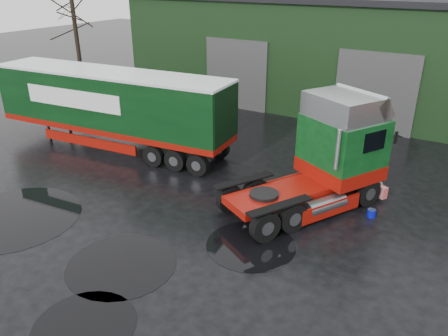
# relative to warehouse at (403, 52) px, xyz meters

# --- Properties ---
(ground) EXTENTS (100.00, 100.00, 0.00)m
(ground) POSITION_rel_warehouse_xyz_m (-2.00, -20.00, -3.16)
(ground) COLOR black
(warehouse) EXTENTS (32.40, 12.40, 6.30)m
(warehouse) POSITION_rel_warehouse_xyz_m (0.00, 0.00, 0.00)
(warehouse) COLOR black
(warehouse) RESTS_ON ground
(hero_tractor) EXTENTS (5.28, 6.77, 3.89)m
(hero_tractor) POSITION_rel_warehouse_xyz_m (0.03, -15.50, -1.21)
(hero_tractor) COLOR #0C3F16
(hero_tractor) RESTS_ON ground
(trailer_left) EXTENTS (11.78, 3.51, 3.60)m
(trailer_left) POSITION_rel_warehouse_xyz_m (-9.50, -14.64, -1.35)
(trailer_left) COLOR silver
(trailer_left) RESTS_ON ground
(wash_bucket) EXTENTS (0.36, 0.36, 0.27)m
(wash_bucket) POSITION_rel_warehouse_xyz_m (2.33, -14.76, -3.02)
(wash_bucket) COLOR #080DB0
(wash_bucket) RESTS_ON ground
(tree_left) EXTENTS (4.40, 4.40, 8.50)m
(tree_left) POSITION_rel_warehouse_xyz_m (-19.00, -8.00, 1.09)
(tree_left) COLOR black
(tree_left) RESTS_ON ground
(tree_back_a) EXTENTS (4.40, 4.40, 9.50)m
(tree_back_a) POSITION_rel_warehouse_xyz_m (-8.00, 10.00, 1.59)
(tree_back_a) COLOR black
(tree_back_a) RESTS_ON ground
(puddle_0) EXTENTS (2.43, 2.43, 0.01)m
(puddle_0) POSITION_rel_warehouse_xyz_m (-2.07, -23.27, -3.15)
(puddle_0) COLOR black
(puddle_0) RESTS_ON ground
(puddle_1) EXTENTS (2.72, 2.72, 0.01)m
(puddle_1) POSITION_rel_warehouse_xyz_m (-0.33, -18.35, -3.15)
(puddle_1) COLOR black
(puddle_1) RESTS_ON ground
(puddle_2) EXTENTS (4.40, 4.40, 0.01)m
(puddle_2) POSITION_rel_warehouse_xyz_m (-7.89, -21.08, -3.15)
(puddle_2) COLOR black
(puddle_2) RESTS_ON ground
(puddle_4) EXTENTS (3.10, 3.10, 0.01)m
(puddle_4) POSITION_rel_warehouse_xyz_m (-2.98, -21.10, -3.15)
(puddle_4) COLOR black
(puddle_4) RESTS_ON ground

